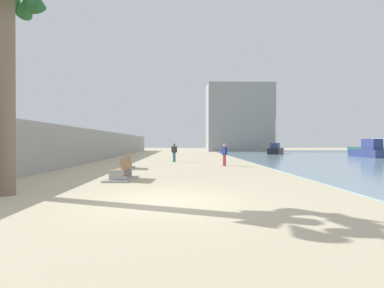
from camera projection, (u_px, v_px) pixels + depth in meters
name	position (u px, v px, depth m)	size (l,w,h in m)	color
ground_plane	(178.00, 161.00, 26.39)	(120.00, 120.00, 0.00)	#C6B793
seawall	(93.00, 145.00, 26.13)	(0.80, 64.00, 2.75)	#9E9E99
palm_tree	(5.00, 28.00, 9.20)	(2.69, 2.66, 7.29)	#7A6651
bench_near	(122.00, 174.00, 13.01)	(1.24, 2.17, 0.98)	#9E9E99
bench_far	(126.00, 165.00, 18.57)	(1.29, 2.19, 0.98)	#9E9E99
person_walking	(174.00, 151.00, 24.69)	(0.49, 0.30, 1.56)	teal
person_standing	(224.00, 153.00, 20.52)	(0.36, 0.44, 1.57)	#B22D33
boat_distant	(369.00, 151.00, 31.88)	(1.56, 4.80, 1.99)	navy
boat_mid_bay	(379.00, 148.00, 40.18)	(5.63, 6.98, 2.16)	#337060
boat_nearest	(276.00, 150.00, 40.95)	(3.58, 5.22, 4.96)	black
harbor_building	(239.00, 118.00, 54.70)	(12.00, 6.00, 12.35)	gray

